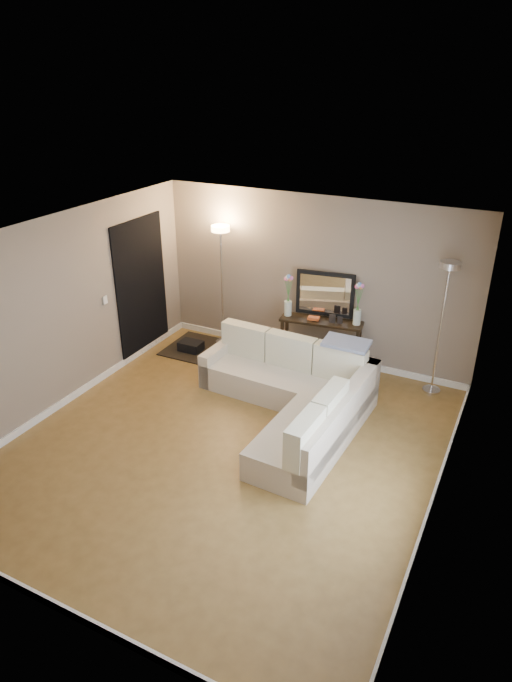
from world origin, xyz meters
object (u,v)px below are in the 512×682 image
at_px(sectional_sofa, 296,394).
at_px(floor_lamp_lit, 221,262).
at_px(floor_lamp_unlit, 445,303).
at_px(console_table, 315,340).

height_order(sectional_sofa, floor_lamp_lit, floor_lamp_lit).
bearing_deg(floor_lamp_lit, floor_lamp_unlit, -0.40).
relative_size(sectional_sofa, floor_lamp_lit, 1.22).
bearing_deg(sectional_sofa, floor_lamp_unlit, 43.72).
bearing_deg(floor_lamp_unlit, floor_lamp_lit, 179.60).
bearing_deg(console_table, floor_lamp_lit, 178.96).
bearing_deg(floor_lamp_unlit, sectional_sofa, -136.28).
relative_size(sectional_sofa, floor_lamp_unlit, 1.26).
bearing_deg(floor_lamp_lit, sectional_sofa, -37.09).
height_order(floor_lamp_lit, floor_lamp_unlit, floor_lamp_lit).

